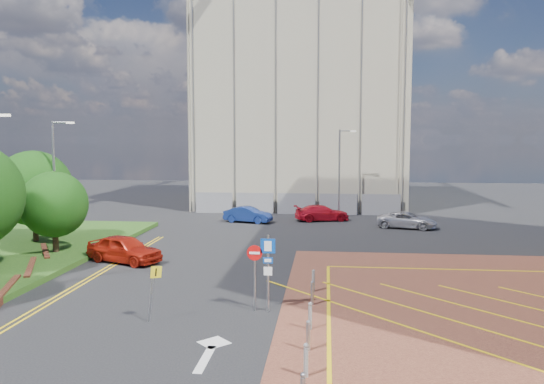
% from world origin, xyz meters
% --- Properties ---
extents(ground, '(140.00, 140.00, 0.00)m').
position_xyz_m(ground, '(0.00, 0.00, 0.00)').
color(ground, black).
rests_on(ground, ground).
extents(retaining_wall, '(6.06, 20.33, 0.40)m').
position_xyz_m(retaining_wall, '(-11.80, 2.00, 0.20)').
color(retaining_wall, brown).
rests_on(retaining_wall, ground).
extents(tree_c, '(4.00, 4.00, 4.90)m').
position_xyz_m(tree_c, '(-13.50, 10.00, 3.19)').
color(tree_c, '#3D2B1C').
rests_on(tree_c, grass_bed).
extents(tree_d, '(5.00, 5.00, 6.08)m').
position_xyz_m(tree_d, '(-16.50, 13.00, 3.87)').
color(tree_d, '#3D2B1C').
rests_on(tree_d, grass_bed).
extents(lamp_left_far, '(1.53, 0.16, 8.00)m').
position_xyz_m(lamp_left_far, '(-14.42, 12.00, 4.66)').
color(lamp_left_far, '#9EA0A8').
rests_on(lamp_left_far, grass_bed).
extents(lamp_back, '(1.53, 0.16, 8.00)m').
position_xyz_m(lamp_back, '(4.08, 28.00, 4.36)').
color(lamp_back, '#9EA0A8').
rests_on(lamp_back, ground).
extents(sign_cluster, '(1.17, 0.12, 3.20)m').
position_xyz_m(sign_cluster, '(0.30, 0.98, 1.95)').
color(sign_cluster, '#9EA0A8').
rests_on(sign_cluster, ground).
extents(warning_sign, '(0.57, 0.38, 2.25)m').
position_xyz_m(warning_sign, '(-3.78, -0.79, 1.43)').
color(warning_sign, '#9EA0A8').
rests_on(warning_sign, ground).
extents(bollard_row, '(0.14, 11.14, 0.90)m').
position_xyz_m(bollard_row, '(2.30, -1.67, 0.47)').
color(bollard_row, '#9EA0A8').
rests_on(bollard_row, forecourt).
extents(construction_building, '(21.20, 19.20, 22.00)m').
position_xyz_m(construction_building, '(0.00, 40.00, 11.00)').
color(construction_building, '#A39C85').
rests_on(construction_building, ground).
extents(construction_fence, '(21.60, 0.06, 2.00)m').
position_xyz_m(construction_fence, '(1.00, 30.00, 1.00)').
color(construction_fence, gray).
rests_on(construction_fence, ground).
extents(car_red_left, '(5.01, 3.47, 1.58)m').
position_xyz_m(car_red_left, '(-8.76, 8.93, 0.79)').
color(car_red_left, '#A61C0E').
rests_on(car_red_left, ground).
extents(car_blue_back, '(4.35, 2.41, 1.36)m').
position_xyz_m(car_blue_back, '(-3.83, 24.42, 0.68)').
color(car_blue_back, navy).
rests_on(car_blue_back, ground).
extents(car_red_back, '(5.10, 3.12, 1.38)m').
position_xyz_m(car_red_back, '(2.49, 26.03, 0.69)').
color(car_red_back, red).
rests_on(car_red_back, ground).
extents(car_silver_back, '(5.09, 3.27, 1.31)m').
position_xyz_m(car_silver_back, '(9.34, 22.79, 0.65)').
color(car_silver_back, silver).
rests_on(car_silver_back, ground).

